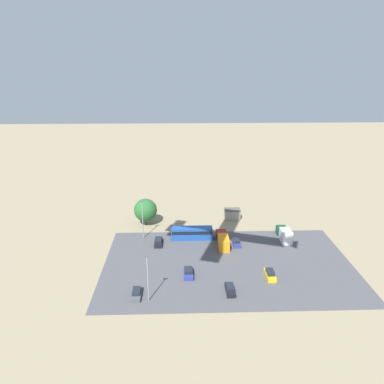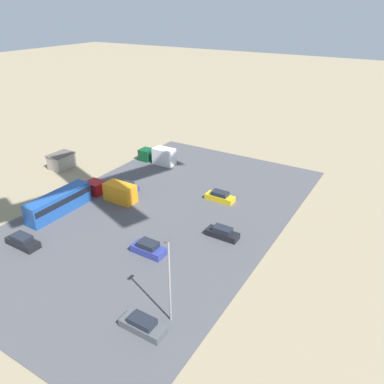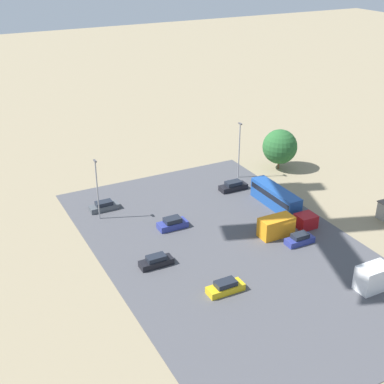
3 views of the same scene
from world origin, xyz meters
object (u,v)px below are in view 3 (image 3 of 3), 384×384
at_px(parked_car_3, 156,261).
at_px(parked_car_2, 233,186).
at_px(parked_car_5, 104,206).
at_px(parked_car_4, 225,287).
at_px(bus, 276,197).
at_px(parked_car_1, 300,239).
at_px(parked_car_0, 173,224).
at_px(parked_truck_1, 285,225).
at_px(parked_truck_0, 380,276).

bearing_deg(parked_car_3, parked_car_2, -54.15).
bearing_deg(parked_car_5, parked_car_4, 12.34).
relative_size(bus, parked_car_5, 2.27).
relative_size(bus, parked_car_1, 2.51).
relative_size(bus, parked_car_3, 2.34).
bearing_deg(parked_car_0, parked_truck_1, 57.30).
height_order(bus, parked_car_1, bus).
bearing_deg(parked_car_3, parked_truck_0, -126.68).
height_order(parked_car_1, parked_car_3, parked_car_1).
bearing_deg(parked_car_4, bus, -49.47).
distance_m(bus, parked_car_4, 24.55).
distance_m(parked_car_0, parked_car_2, 16.48).
xyz_separation_m(parked_car_0, parked_car_3, (-8.07, 6.23, -0.07)).
height_order(bus, parked_car_0, bus).
bearing_deg(parked_car_1, bus, 161.82).
height_order(parked_car_2, parked_truck_1, parked_truck_1).
relative_size(parked_car_2, parked_car_5, 1.04).
bearing_deg(parked_car_3, parked_car_1, -101.65).
bearing_deg(parked_car_5, parked_car_0, 34.83).
bearing_deg(parked_car_1, parked_truck_0, 10.84).
bearing_deg(parked_truck_1, parked_car_2, 176.16).
distance_m(bus, parked_car_5, 27.18).
bearing_deg(parked_car_0, parked_truck_0, 33.31).
distance_m(parked_car_2, parked_truck_0, 32.09).
distance_m(parked_car_1, parked_car_3, 20.58).
bearing_deg(bus, parked_truck_1, 63.62).
distance_m(parked_car_2, parked_truck_1, 16.05).
distance_m(parked_car_0, parked_car_3, 10.19).
distance_m(parked_car_3, parked_car_4, 10.46).
bearing_deg(parked_car_3, bus, -73.99).
xyz_separation_m(parked_car_2, parked_car_3, (-15.22, 21.07, -0.03)).
bearing_deg(bus, parked_car_3, 16.01).
bearing_deg(parked_car_2, bus, 17.75).
bearing_deg(parked_car_2, parked_truck_1, -3.84).
bearing_deg(parked_car_4, parked_car_5, 12.34).
relative_size(parked_truck_0, parked_truck_1, 0.82).
bearing_deg(parked_car_2, parked_truck_0, 2.70).
xyz_separation_m(parked_car_0, parked_truck_1, (-8.84, -13.77, 0.63)).
distance_m(parked_car_2, parked_car_4, 29.10).
height_order(parked_car_2, parked_car_5, parked_car_2).
xyz_separation_m(parked_car_5, parked_truck_0, (-35.09, -23.45, 0.85)).
height_order(parked_car_4, parked_car_5, parked_car_4).
height_order(parked_car_1, parked_truck_0, parked_truck_0).
xyz_separation_m(parked_car_0, parked_truck_0, (-24.90, -16.36, 0.77)).
bearing_deg(parked_car_5, parked_car_2, 82.10).
relative_size(parked_car_0, parked_car_1, 1.05).
relative_size(parked_car_0, parked_car_4, 0.95).
xyz_separation_m(parked_car_1, parked_car_3, (4.15, 20.16, -0.02)).
distance_m(parked_car_0, parked_car_4, 17.22).
bearing_deg(bus, parked_car_0, -4.08).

